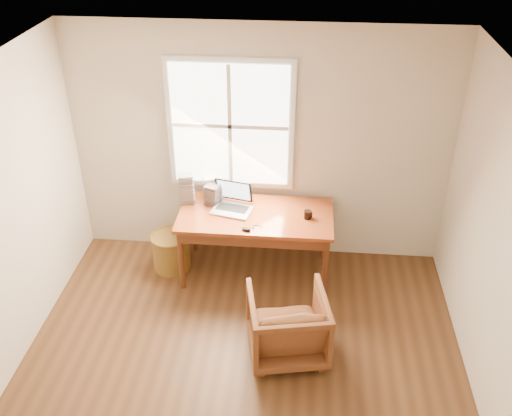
{
  "coord_description": "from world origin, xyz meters",
  "views": [
    {
      "loc": [
        0.46,
        -3.17,
        3.9
      ],
      "look_at": [
        0.02,
        1.65,
        0.91
      ],
      "focal_mm": 40.0,
      "sensor_mm": 36.0,
      "label": 1
    }
  ],
  "objects": [
    {
      "name": "coffee_mug",
      "position": [
        0.53,
        1.76,
        0.79
      ],
      "size": [
        0.1,
        0.1,
        0.09
      ],
      "primitive_type": "cylinder",
      "rotation": [
        0.0,
        0.0,
        0.29
      ],
      "color": "black",
      "rests_on": "desk"
    },
    {
      "name": "armchair",
      "position": [
        0.39,
        0.65,
        0.32
      ],
      "size": [
        0.81,
        0.83,
        0.64
      ],
      "primitive_type": "imported",
      "rotation": [
        0.0,
        0.0,
        3.34
      ],
      "color": "brown",
      "rests_on": "room_shell"
    },
    {
      "name": "laptop",
      "position": [
        -0.25,
        1.83,
        0.89
      ],
      "size": [
        0.44,
        0.46,
        0.28
      ],
      "primitive_type": null,
      "rotation": [
        0.0,
        0.0,
        -0.22
      ],
      "color": "#B6B9BE",
      "rests_on": "desk"
    },
    {
      "name": "cd_stack_b",
      "position": [
        -0.48,
        1.96,
        0.86
      ],
      "size": [
        0.18,
        0.17,
        0.22
      ],
      "primitive_type": "cube",
      "rotation": [
        0.0,
        0.0,
        -0.37
      ],
      "color": "black",
      "rests_on": "desk"
    },
    {
      "name": "desk",
      "position": [
        0.0,
        1.8,
        0.73
      ],
      "size": [
        1.6,
        0.8,
        0.04
      ],
      "primitive_type": "cube",
      "color": "brown",
      "rests_on": "room_shell"
    },
    {
      "name": "wicker_stool",
      "position": [
        -0.93,
        1.8,
        0.2
      ],
      "size": [
        0.5,
        0.5,
        0.41
      ],
      "primitive_type": "cylinder",
      "rotation": [
        0.0,
        0.0,
        0.28
      ],
      "color": "brown",
      "rests_on": "room_shell"
    },
    {
      "name": "room_shell",
      "position": [
        -0.02,
        0.16,
        1.32
      ],
      "size": [
        4.04,
        4.54,
        2.64
      ],
      "color": "#4F311B",
      "rests_on": "ground"
    },
    {
      "name": "mouse",
      "position": [
        -0.06,
        1.48,
        0.77
      ],
      "size": [
        0.11,
        0.08,
        0.03
      ],
      "primitive_type": "ellipsoid",
      "rotation": [
        0.0,
        0.0,
        -0.28
      ],
      "color": "black",
      "rests_on": "desk"
    },
    {
      "name": "cd_stack_d",
      "position": [
        -0.45,
        2.03,
        0.83
      ],
      "size": [
        0.16,
        0.15,
        0.17
      ],
      "primitive_type": "cube",
      "rotation": [
        0.0,
        0.0,
        0.29
      ],
      "color": "#A9ACB4",
      "rests_on": "desk"
    },
    {
      "name": "cd_stack_c",
      "position": [
        -0.75,
        1.97,
        0.92
      ],
      "size": [
        0.17,
        0.16,
        0.33
      ],
      "primitive_type": "cube",
      "rotation": [
        0.0,
        0.0,
        0.21
      ],
      "color": "#9C9DA9",
      "rests_on": "desk"
    },
    {
      "name": "cd_stack_a",
      "position": [
        -0.52,
        2.09,
        0.87
      ],
      "size": [
        0.16,
        0.15,
        0.25
      ],
      "primitive_type": "cube",
      "rotation": [
        0.0,
        0.0,
        0.32
      ],
      "color": "silver",
      "rests_on": "desk"
    }
  ]
}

